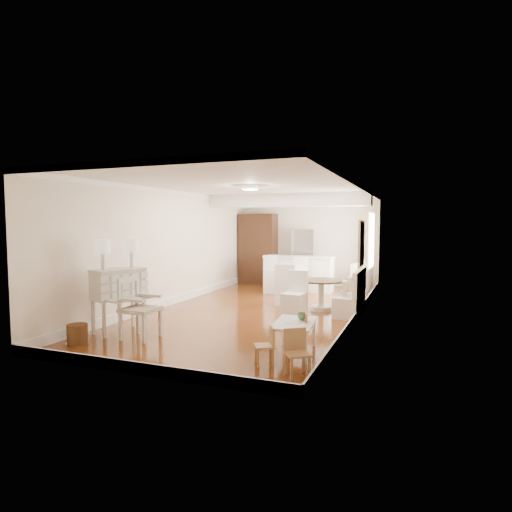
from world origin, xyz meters
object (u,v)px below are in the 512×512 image
Objects in this scene: dining_table at (321,295)px; bar_stool_right at (300,277)px; wicker_basket at (77,334)px; kids_chair_c at (298,353)px; gustavian_armchair at (140,308)px; pantry_cabinet at (258,249)px; kids_table at (294,338)px; fridge at (314,258)px; breakfast_counter at (299,274)px; sideboard at (362,278)px; slip_chair_far at (285,284)px; slip_chair_near at (294,293)px; secretary_bureau at (119,300)px; bar_stool_left at (271,274)px; kids_chair_b at (298,331)px; kids_chair_a at (264,345)px.

bar_stool_right is (-0.96, 1.72, 0.18)m from dining_table.
kids_chair_c is at bearing -2.23° from wicker_basket.
pantry_cabinet reaches higher than gustavian_armchair.
kids_table is at bearing -89.40° from bar_stool_right.
fridge reaches higher than kids_chair_c.
gustavian_armchair reaches higher than breakfast_counter.
dining_table is 0.45× the size of pantry_cabinet.
dining_table is at bearing -51.07° from pantry_cabinet.
bar_stool_right is at bearing -128.41° from sideboard.
bar_stool_right is (0.04, 1.32, 0.02)m from slip_chair_far.
gustavian_armchair is 4.16m from slip_chair_far.
sideboard is at bearing 82.71° from slip_chair_near.
secretary_bureau is 0.70m from gustavian_armchair.
slip_chair_near is 3.40m from breakfast_counter.
dining_table is 1.98m from bar_stool_right.
gustavian_armchair is 1.09× the size of kids_table.
secretary_bureau is at bearing -122.38° from bar_stool_left.
gustavian_armchair reaches higher than bar_stool_right.
kids_chair_b is 2.65m from slip_chair_near.
bar_stool_right is (2.20, 5.90, 0.36)m from wicker_basket.
kids_chair_b is at bearing 130.06° from kids_chair_a.
bar_stool_left reaches higher than gustavian_armchair.
wicker_basket is 3.58m from kids_table.
bar_stool_left is at bearing -74.86° from slip_chair_far.
bar_stool_left is (-1.46, 2.66, 0.06)m from slip_chair_near.
kids_table is (2.71, 0.14, -0.29)m from gustavian_armchair.
gustavian_armchair is 5.45m from bar_stool_left.
slip_chair_near reaches higher than kids_table.
sideboard is (2.44, 1.06, -0.12)m from bar_stool_left.
pantry_cabinet reaches higher than slip_chair_far.
secretary_bureau reaches higher than slip_chair_far.
breakfast_counter is 1.14× the size of fridge.
sideboard is at bearing 62.62° from wicker_basket.
dining_table reaches higher than wicker_basket.
kids_chair_b reaches higher than kids_chair_c.
sideboard is (-0.10, 7.30, 0.11)m from kids_chair_c.
wicker_basket is at bearing 130.99° from gustavian_armchair.
fridge is (-1.36, 6.98, 0.66)m from kids_table.
dining_table is at bearing 95.57° from kids_table.
wicker_basket is 3.63m from kids_chair_b.
kids_chair_c reaches higher than wicker_basket.
gustavian_armchair is 1.01× the size of bar_stool_right.
sideboard is (1.78, 0.42, -0.09)m from breakfast_counter.
sideboard is at bearing 166.56° from kids_chair_b.
kids_chair_a is at bearing -81.71° from fridge.
slip_chair_far is at bearing 64.74° from wicker_basket.
slip_chair_near is at bearing -34.59° from gustavian_armchair.
gustavian_armchair is at bearing -131.43° from kids_chair_a.
pantry_cabinet is 2.61× the size of sideboard.
fridge is (1.35, 7.12, 0.37)m from gustavian_armchair.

